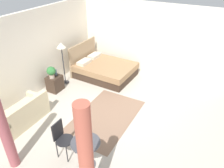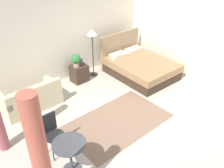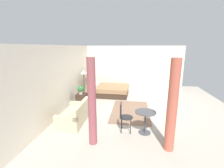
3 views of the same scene
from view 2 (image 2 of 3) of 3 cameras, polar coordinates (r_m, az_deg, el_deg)
ground_plane at (r=6.22m, az=4.14°, el=-7.92°), size 8.99×8.73×0.02m
wall_back at (r=7.56m, az=-11.31°, el=10.81°), size 8.99×0.12×2.71m
wall_right at (r=7.75m, az=20.61°, el=9.93°), size 0.12×5.73×2.71m
area_rug at (r=6.07m, az=1.35°, el=-8.78°), size 2.51×1.55×0.01m
bed at (r=7.99m, az=6.48°, el=4.04°), size 1.69×2.19×1.19m
couch at (r=6.72m, az=-18.30°, el=-3.42°), size 1.47×0.76×0.76m
nightstand at (r=7.66m, az=-7.68°, el=2.50°), size 0.49×0.42×0.54m
potted_plant at (r=7.36m, az=-8.51°, el=5.68°), size 0.29×0.29×0.41m
vase at (r=7.55m, az=-7.13°, el=5.27°), size 0.08×0.08×0.20m
floor_lamp at (r=7.56m, az=-4.68°, el=10.87°), size 0.32×0.32×1.55m
balcony_table at (r=4.74m, az=-9.79°, el=-15.44°), size 0.64×0.64×0.71m
cafe_chair_near_window at (r=5.13m, az=-14.00°, el=-10.54°), size 0.41×0.41×0.93m
curtain_left at (r=3.66m, az=-16.10°, el=-18.13°), size 0.25×0.25×2.39m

